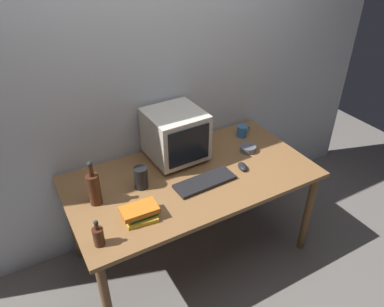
% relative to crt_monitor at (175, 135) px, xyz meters
% --- Properties ---
extents(ground_plane, '(6.00, 6.00, 0.00)m').
position_rel_crt_monitor_xyz_m(ground_plane, '(-0.01, -0.25, -0.94)').
color(ground_plane, slate).
extents(back_wall, '(4.00, 0.08, 2.50)m').
position_rel_crt_monitor_xyz_m(back_wall, '(-0.01, 0.26, 0.31)').
color(back_wall, silver).
rests_on(back_wall, ground).
extents(desk, '(1.69, 0.90, 0.75)m').
position_rel_crt_monitor_xyz_m(desk, '(-0.01, -0.25, -0.27)').
color(desk, olive).
rests_on(desk, ground).
extents(crt_monitor, '(0.39, 0.40, 0.37)m').
position_rel_crt_monitor_xyz_m(crt_monitor, '(0.00, 0.00, 0.00)').
color(crt_monitor, beige).
rests_on(crt_monitor, desk).
extents(keyboard, '(0.43, 0.17, 0.02)m').
position_rel_crt_monitor_xyz_m(keyboard, '(0.03, -0.37, -0.18)').
color(keyboard, black).
rests_on(keyboard, desk).
extents(computer_mouse, '(0.08, 0.11, 0.04)m').
position_rel_crt_monitor_xyz_m(computer_mouse, '(0.34, -0.36, -0.17)').
color(computer_mouse, black).
rests_on(computer_mouse, desk).
extents(bottle_tall, '(0.08, 0.08, 0.31)m').
position_rel_crt_monitor_xyz_m(bottle_tall, '(-0.66, -0.21, -0.08)').
color(bottle_tall, '#472314').
rests_on(bottle_tall, desk).
extents(bottle_short, '(0.06, 0.06, 0.17)m').
position_rel_crt_monitor_xyz_m(bottle_short, '(-0.75, -0.55, -0.13)').
color(bottle_short, '#472314').
rests_on(bottle_short, desk).
extents(book_stack, '(0.22, 0.18, 0.08)m').
position_rel_crt_monitor_xyz_m(book_stack, '(-0.48, -0.47, -0.15)').
color(book_stack, gold).
rests_on(book_stack, desk).
extents(mug, '(0.12, 0.08, 0.09)m').
position_rel_crt_monitor_xyz_m(mug, '(0.61, 0.01, -0.15)').
color(mug, '#3370B2').
rests_on(mug, desk).
extents(cd_spindle, '(0.12, 0.12, 0.04)m').
position_rel_crt_monitor_xyz_m(cd_spindle, '(0.51, -0.19, -0.17)').
color(cd_spindle, '#595B66').
rests_on(cd_spindle, desk).
extents(metal_canister, '(0.09, 0.09, 0.15)m').
position_rel_crt_monitor_xyz_m(metal_canister, '(-0.36, -0.20, -0.12)').
color(metal_canister, black).
rests_on(metal_canister, desk).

